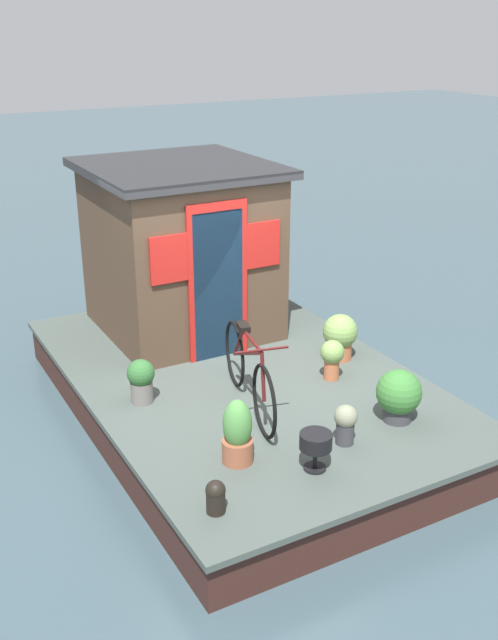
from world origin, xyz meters
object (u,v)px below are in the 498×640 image
object	(u,v)px
potted_plant_geranium	(340,335)
mooring_bollard	(216,496)
bicycle	(248,372)
charcoal_grill	(316,443)
houseboat_cabin	(181,248)
potted_plant_thyme	(141,379)
potted_plant_succulent	(332,356)
potted_plant_basil	(399,395)
potted_plant_fern	(237,433)
potted_plant_sage	(345,423)

from	to	relation	value
potted_plant_geranium	mooring_bollard	xyz separation A→B (m)	(-1.86, 2.51, -0.14)
bicycle	charcoal_grill	size ratio (longest dim) A/B	4.98
houseboat_cabin	potted_plant_thyme	xyz separation A→B (m)	(-1.59, 1.18, -0.78)
houseboat_cabin	potted_plant_succulent	xyz separation A→B (m)	(-2.09, -0.80, -0.77)
potted_plant_basil	potted_plant_thyme	bearing A→B (deg)	52.68
potted_plant_fern	potted_plant_geranium	bearing A→B (deg)	-56.98
potted_plant_geranium	potted_plant_basil	xyz separation A→B (m)	(-1.42, 0.33, -0.01)
houseboat_cabin	potted_plant_thyme	world-z (taller)	houseboat_cabin
potted_plant_succulent	potted_plant_fern	bearing A→B (deg)	119.44
potted_plant_geranium	charcoal_grill	world-z (taller)	potted_plant_geranium
potted_plant_thyme	mooring_bollard	world-z (taller)	potted_plant_thyme
charcoal_grill	mooring_bollard	distance (m)	1.03
potted_plant_thyme	charcoal_grill	distance (m)	2.04
potted_plant_succulent	mooring_bollard	world-z (taller)	potted_plant_succulent
potted_plant_geranium	potted_plant_thyme	distance (m)	2.35
potted_plant_sage	potted_plant_fern	bearing A→B (deg)	78.03
houseboat_cabin	mooring_bollard	bearing A→B (deg)	159.49
potted_plant_geranium	mooring_bollard	size ratio (longest dim) A/B	1.87
potted_plant_geranium	potted_plant_thyme	size ratio (longest dim) A/B	1.14
potted_plant_thyme	potted_plant_succulent	bearing A→B (deg)	-104.22
mooring_bollard	potted_plant_thyme	bearing A→B (deg)	-4.57
charcoal_grill	houseboat_cabin	bearing A→B (deg)	-5.29
potted_plant_fern	charcoal_grill	bearing A→B (deg)	-129.26
houseboat_cabin	potted_plant_basil	size ratio (longest dim) A/B	4.14
houseboat_cabin	potted_plant_sage	bearing A→B (deg)	-177.31
potted_plant_succulent	charcoal_grill	distance (m)	1.76
potted_plant_succulent	potted_plant_basil	bearing A→B (deg)	-177.48
potted_plant_sage	charcoal_grill	size ratio (longest dim) A/B	1.10
potted_plant_sage	mooring_bollard	xyz separation A→B (m)	(-0.34, 1.49, -0.06)
potted_plant_succulent	charcoal_grill	world-z (taller)	potted_plant_succulent
potted_plant_succulent	potted_plant_geranium	bearing A→B (deg)	-44.32
potted_plant_basil	potted_plant_succulent	bearing A→B (deg)	2.52
houseboat_cabin	potted_plant_geranium	bearing A→B (deg)	-145.43
charcoal_grill	mooring_bollard	size ratio (longest dim) A/B	1.23
potted_plant_basil	charcoal_grill	distance (m)	1.20
potted_plant_sage	charcoal_grill	xyz separation A→B (m)	(-0.22, 0.47, 0.04)
houseboat_cabin	mooring_bollard	xyz separation A→B (m)	(-3.56, 1.33, -0.88)
potted_plant_basil	mooring_bollard	distance (m)	2.22
potted_plant_thyme	charcoal_grill	size ratio (longest dim) A/B	1.33
bicycle	mooring_bollard	bearing A→B (deg)	142.40
potted_plant_sage	potted_plant_thyme	bearing A→B (deg)	39.02
houseboat_cabin	bicycle	size ratio (longest dim) A/B	1.24
potted_plant_geranium	mooring_bollard	bearing A→B (deg)	126.61
potted_plant_succulent	mooring_bollard	size ratio (longest dim) A/B	1.57
houseboat_cabin	potted_plant_basil	world-z (taller)	houseboat_cabin
bicycle	potted_plant_fern	world-z (taller)	bicycle
bicycle	charcoal_grill	bearing A→B (deg)	178.77
potted_plant_succulent	potted_plant_fern	world-z (taller)	potted_plant_fern
bicycle	potted_plant_sage	xyz separation A→B (m)	(-1.01, -0.44, -0.18)
potted_plant_succulent	charcoal_grill	bearing A→B (deg)	140.52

